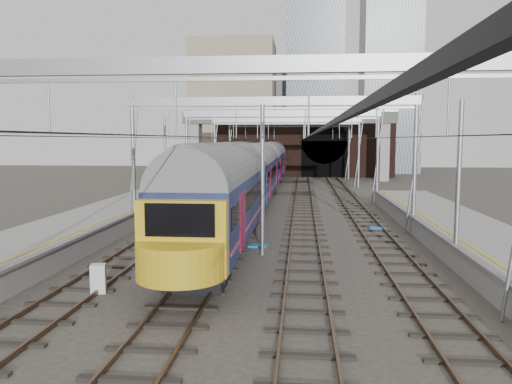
# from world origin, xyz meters

# --- Properties ---
(ground) EXTENTS (160.00, 160.00, 0.00)m
(ground) POSITION_xyz_m (0.00, 0.00, 0.00)
(ground) COLOR #38332D
(ground) RESTS_ON ground
(platform_left) EXTENTS (4.32, 55.00, 1.12)m
(platform_left) POSITION_xyz_m (-10.18, 2.50, 0.55)
(platform_left) COLOR gray
(platform_left) RESTS_ON ground
(tracks) EXTENTS (14.40, 80.00, 0.22)m
(tracks) POSITION_xyz_m (0.00, 15.00, 0.02)
(tracks) COLOR #4C3828
(tracks) RESTS_ON ground
(overhead_line) EXTENTS (16.80, 80.00, 8.00)m
(overhead_line) POSITION_xyz_m (0.00, 21.49, 6.57)
(overhead_line) COLOR gray
(overhead_line) RESTS_ON ground
(retaining_wall) EXTENTS (28.00, 2.75, 9.00)m
(retaining_wall) POSITION_xyz_m (1.40, 51.93, 4.33)
(retaining_wall) COLOR black
(retaining_wall) RESTS_ON ground
(overbridge) EXTENTS (28.00, 3.00, 9.25)m
(overbridge) POSITION_xyz_m (0.00, 46.00, 7.27)
(overbridge) COLOR gray
(overbridge) RESTS_ON ground
(city_skyline) EXTENTS (37.50, 27.50, 60.00)m
(city_skyline) POSITION_xyz_m (2.73, 70.48, 17.09)
(city_skyline) COLOR tan
(city_skyline) RESTS_ON ground
(train_main) EXTENTS (3.04, 70.23, 5.15)m
(train_main) POSITION_xyz_m (-2.00, 29.39, 2.63)
(train_main) COLOR black
(train_main) RESTS_ON ground
(train_second) EXTENTS (3.05, 52.82, 5.16)m
(train_second) POSITION_xyz_m (-6.00, 37.04, 2.64)
(train_second) COLOR black
(train_second) RESTS_ON ground
(signal_near_left) EXTENTS (0.36, 0.45, 4.49)m
(signal_near_left) POSITION_xyz_m (-3.30, -1.15, 2.87)
(signal_near_left) COLOR black
(signal_near_left) RESTS_ON ground
(signal_near_centre) EXTENTS (0.39, 0.47, 4.94)m
(signal_near_centre) POSITION_xyz_m (-1.75, 1.50, 3.11)
(signal_near_centre) COLOR black
(signal_near_centre) RESTS_ON ground
(relay_cabinet) EXTENTS (0.61, 0.55, 1.03)m
(relay_cabinet) POSITION_xyz_m (-5.31, -4.37, 0.51)
(relay_cabinet) COLOR silver
(relay_cabinet) RESTS_ON ground
(equip_cover_a) EXTENTS (1.05, 0.80, 0.11)m
(equip_cover_a) POSITION_xyz_m (-2.50, 5.80, 0.06)
(equip_cover_a) COLOR #186BB9
(equip_cover_a) RESTS_ON ground
(equip_cover_b) EXTENTS (0.96, 0.73, 0.11)m
(equip_cover_b) POSITION_xyz_m (-0.36, 3.74, 0.05)
(equip_cover_b) COLOR #186BB9
(equip_cover_b) RESTS_ON ground
(equip_cover_c) EXTENTS (1.10, 0.92, 0.11)m
(equip_cover_c) POSITION_xyz_m (6.40, 9.35, 0.06)
(equip_cover_c) COLOR #186BB9
(equip_cover_c) RESTS_ON ground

